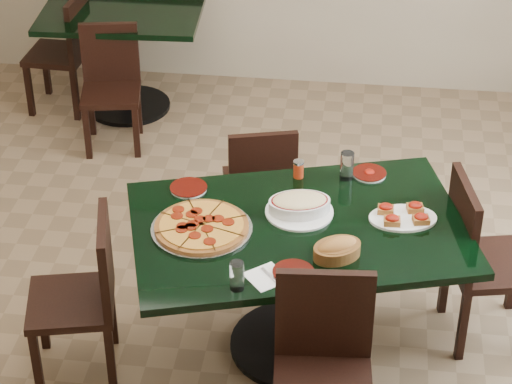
# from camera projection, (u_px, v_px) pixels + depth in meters

# --- Properties ---
(floor) EXTENTS (5.50, 5.50, 0.00)m
(floor) POSITION_uv_depth(u_px,v_px,m) (241.00, 314.00, 5.27)
(floor) COLOR brown
(floor) RESTS_ON ground
(main_table) EXTENTS (1.77, 1.39, 0.75)m
(main_table) POSITION_uv_depth(u_px,v_px,m) (298.00, 257.00, 4.75)
(main_table) COLOR black
(main_table) RESTS_ON floor
(back_table) EXTENTS (1.12, 0.84, 0.75)m
(back_table) POSITION_uv_depth(u_px,v_px,m) (124.00, 41.00, 6.90)
(back_table) COLOR black
(back_table) RESTS_ON floor
(chair_far) EXTENTS (0.46, 0.46, 0.80)m
(chair_far) POSITION_uv_depth(u_px,v_px,m) (261.00, 182.00, 5.54)
(chair_far) COLOR black
(chair_far) RESTS_ON floor
(chair_near) EXTENTS (0.45, 0.45, 0.90)m
(chair_near) POSITION_uv_depth(u_px,v_px,m) (323.00, 361.00, 4.24)
(chair_near) COLOR black
(chair_near) RESTS_ON floor
(chair_right) EXTENTS (0.50, 0.50, 0.91)m
(chair_right) POSITION_uv_depth(u_px,v_px,m) (480.00, 253.00, 4.87)
(chair_right) COLOR black
(chair_right) RESTS_ON floor
(chair_left) EXTENTS (0.48, 0.48, 0.86)m
(chair_left) POSITION_uv_depth(u_px,v_px,m) (87.00, 290.00, 4.68)
(chair_left) COLOR black
(chair_left) RESTS_ON floor
(back_chair_near) EXTENTS (0.44, 0.44, 0.81)m
(back_chair_near) POSITION_uv_depth(u_px,v_px,m) (111.00, 80.00, 6.56)
(back_chair_near) COLOR black
(back_chair_near) RESTS_ON floor
(back_chair_left) EXTENTS (0.42, 0.42, 0.85)m
(back_chair_left) POSITION_uv_depth(u_px,v_px,m) (67.00, 47.00, 6.94)
(back_chair_left) COLOR black
(back_chair_left) RESTS_ON floor
(pepperoni_pizza) EXTENTS (0.47, 0.47, 0.04)m
(pepperoni_pizza) POSITION_uv_depth(u_px,v_px,m) (202.00, 227.00, 4.61)
(pepperoni_pizza) COLOR #BABBC2
(pepperoni_pizza) RESTS_ON main_table
(lasagna_casserole) EXTENTS (0.33, 0.33, 0.09)m
(lasagna_casserole) POSITION_uv_depth(u_px,v_px,m) (299.00, 205.00, 4.71)
(lasagna_casserole) COLOR white
(lasagna_casserole) RESTS_ON main_table
(bread_basket) EXTENTS (0.27, 0.25, 0.10)m
(bread_basket) POSITION_uv_depth(u_px,v_px,m) (337.00, 249.00, 4.43)
(bread_basket) COLOR brown
(bread_basket) RESTS_ON main_table
(bruschetta_platter) EXTENTS (0.36, 0.28, 0.05)m
(bruschetta_platter) POSITION_uv_depth(u_px,v_px,m) (403.00, 215.00, 4.68)
(bruschetta_platter) COLOR white
(bruschetta_platter) RESTS_ON main_table
(side_plate_near) EXTENTS (0.18, 0.18, 0.02)m
(side_plate_near) POSITION_uv_depth(u_px,v_px,m) (293.00, 273.00, 4.34)
(side_plate_near) COLOR white
(side_plate_near) RESTS_ON main_table
(side_plate_far_r) EXTENTS (0.17, 0.17, 0.03)m
(side_plate_far_r) POSITION_uv_depth(u_px,v_px,m) (369.00, 173.00, 5.02)
(side_plate_far_r) COLOR white
(side_plate_far_r) RESTS_ON main_table
(side_plate_far_l) EXTENTS (0.18, 0.18, 0.02)m
(side_plate_far_l) POSITION_uv_depth(u_px,v_px,m) (189.00, 188.00, 4.90)
(side_plate_far_l) COLOR white
(side_plate_far_l) RESTS_ON main_table
(napkin_setting) EXTENTS (0.22, 0.22, 0.01)m
(napkin_setting) POSITION_uv_depth(u_px,v_px,m) (267.00, 277.00, 4.32)
(napkin_setting) COLOR white
(napkin_setting) RESTS_ON main_table
(water_glass_a) EXTENTS (0.07, 0.07, 0.15)m
(water_glass_a) POSITION_uv_depth(u_px,v_px,m) (347.00, 166.00, 4.95)
(water_glass_a) COLOR silver
(water_glass_a) RESTS_ON main_table
(water_glass_b) EXTENTS (0.06, 0.06, 0.13)m
(water_glass_b) POSITION_uv_depth(u_px,v_px,m) (237.00, 276.00, 4.22)
(water_glass_b) COLOR silver
(water_glass_b) RESTS_ON main_table
(pepper_shaker) EXTENTS (0.05, 0.05, 0.09)m
(pepper_shaker) POSITION_uv_depth(u_px,v_px,m) (299.00, 169.00, 4.98)
(pepper_shaker) COLOR #B33213
(pepper_shaker) RESTS_ON main_table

